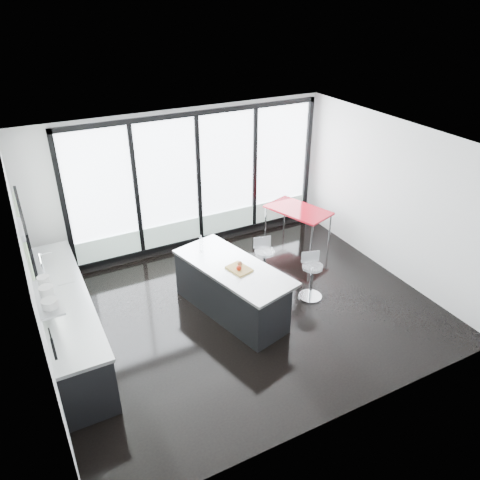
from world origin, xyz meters
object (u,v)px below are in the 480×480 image
island (230,290)px  bar_stool_near (311,281)px  red_table (297,224)px  bar_stool_far (264,266)px

island → bar_stool_near: 1.43m
island → red_table: bearing=34.2°
bar_stool_far → red_table: red_table is taller
bar_stool_far → red_table: bearing=47.6°
island → bar_stool_near: (1.40, -0.27, -0.11)m
bar_stool_far → island: bearing=-141.2°
island → bar_stool_far: size_ratio=3.43×
bar_stool_far → red_table: 1.80m
red_table → bar_stool_far: bearing=-142.5°
island → bar_stool_far: (0.93, 0.51, -0.11)m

